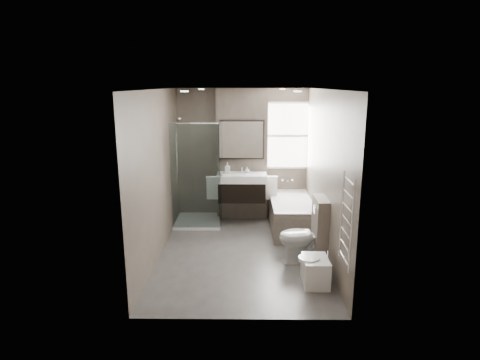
{
  "coord_description": "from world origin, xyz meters",
  "views": [
    {
      "loc": [
        0.04,
        -6.07,
        2.68
      ],
      "look_at": [
        -0.02,
        0.15,
        1.18
      ],
      "focal_mm": 30.0,
      "sensor_mm": 36.0,
      "label": 1
    }
  ],
  "objects_px": {
    "toilet": "(304,237)",
    "bidet": "(315,270)",
    "bathtub": "(291,213)",
    "vanity": "(242,187)"
  },
  "relations": [
    {
      "from": "vanity",
      "to": "toilet",
      "type": "height_order",
      "value": "vanity"
    },
    {
      "from": "vanity",
      "to": "bidet",
      "type": "bearing_deg",
      "value": -67.59
    },
    {
      "from": "toilet",
      "to": "bidet",
      "type": "bearing_deg",
      "value": -1.43
    },
    {
      "from": "vanity",
      "to": "bathtub",
      "type": "distance_m",
      "value": 1.07
    },
    {
      "from": "bathtub",
      "to": "bidet",
      "type": "xyz_separation_m",
      "value": [
        0.09,
        -2.14,
        -0.12
      ]
    },
    {
      "from": "bathtub",
      "to": "toilet",
      "type": "height_order",
      "value": "toilet"
    },
    {
      "from": "bathtub",
      "to": "vanity",
      "type": "bearing_deg",
      "value": 160.63
    },
    {
      "from": "vanity",
      "to": "toilet",
      "type": "relative_size",
      "value": 1.2
    },
    {
      "from": "bathtub",
      "to": "toilet",
      "type": "relative_size",
      "value": 2.02
    },
    {
      "from": "vanity",
      "to": "bathtub",
      "type": "xyz_separation_m",
      "value": [
        0.92,
        -0.33,
        -0.43
      ]
    }
  ]
}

